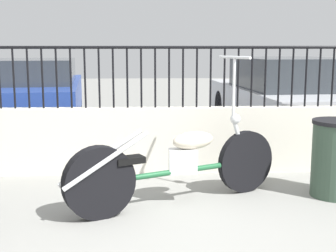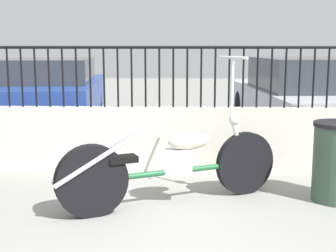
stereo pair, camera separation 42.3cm
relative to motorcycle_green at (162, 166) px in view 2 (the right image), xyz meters
name	(u,v)px [view 2 (the right image)]	position (x,y,z in m)	size (l,w,h in m)	color
ground_plane	(167,248)	(0.09, -1.00, -0.41)	(40.00, 40.00, 0.00)	gray
low_wall	(173,140)	(0.09, 1.25, 0.01)	(10.71, 0.18, 0.83)	beige
fence_railing	(173,67)	(0.09, 1.25, 0.92)	(10.71, 0.04, 0.75)	black
motorcycle_green	(162,166)	(0.00, 0.00, 0.00)	(2.21, 1.14, 1.48)	black
car_blue	(50,94)	(-2.29, 4.21, 0.28)	(2.18, 4.36, 1.35)	black
car_silver	(304,96)	(2.39, 4.00, 0.28)	(2.15, 4.72, 1.37)	black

